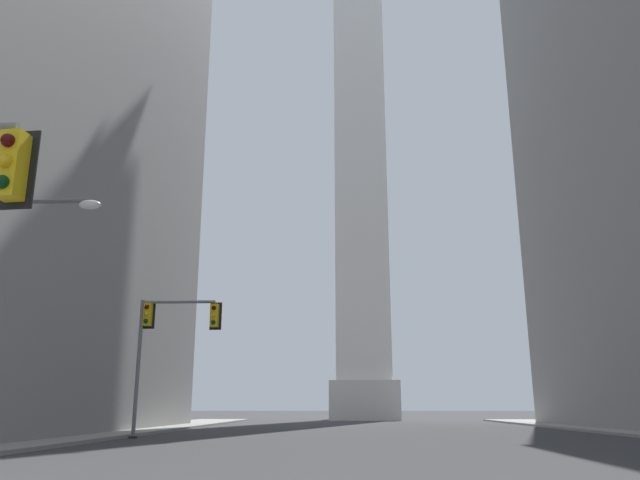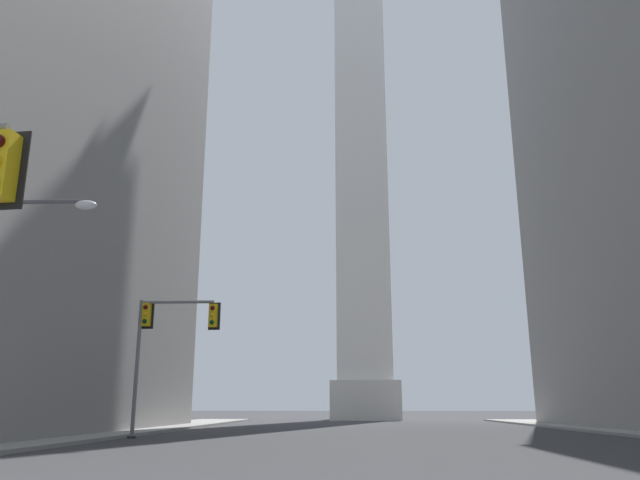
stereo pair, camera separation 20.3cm
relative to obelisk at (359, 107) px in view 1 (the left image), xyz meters
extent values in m
cube|color=gray|center=(-14.37, -43.98, -36.37)|extent=(5.00, 82.47, 0.15)
cube|color=silver|center=(0.00, 0.00, -34.44)|extent=(7.31, 7.31, 4.01)
cube|color=white|center=(0.00, 0.00, -0.18)|extent=(5.85, 5.85, 64.52)
cube|color=yellow|center=(-6.74, -59.93, -31.37)|extent=(0.37, 0.37, 1.10)
cube|color=black|center=(-6.72, -59.75, -31.37)|extent=(0.58, 0.08, 1.32)
sphere|color=#410907|center=(-6.76, -60.12, -31.03)|extent=(0.22, 0.22, 0.22)
sphere|color=yellow|center=(-6.76, -60.12, -31.37)|extent=(0.22, 0.22, 0.22)
sphere|color=#073410|center=(-6.76, -60.12, -31.71)|extent=(0.22, 0.22, 0.22)
cylinder|color=slate|center=(-11.48, -39.32, -33.24)|extent=(0.18, 0.18, 6.40)
cylinder|color=#262626|center=(-11.48, -39.32, -36.39)|extent=(0.40, 0.40, 0.10)
cube|color=yellow|center=(-11.19, -39.32, -30.75)|extent=(0.37, 0.37, 1.10)
cube|color=black|center=(-11.17, -39.14, -30.75)|extent=(0.58, 0.08, 1.32)
sphere|color=#410907|center=(-11.20, -39.51, -30.41)|extent=(0.22, 0.22, 0.22)
sphere|color=yellow|center=(-11.20, -39.51, -30.75)|extent=(0.22, 0.22, 0.22)
sphere|color=#073410|center=(-11.20, -39.51, -31.09)|extent=(0.22, 0.22, 0.22)
cylinder|color=slate|center=(-9.71, -39.32, -30.15)|extent=(3.54, 0.14, 0.14)
sphere|color=slate|center=(-11.48, -39.32, -30.15)|extent=(0.18, 0.18, 0.18)
cube|color=yellow|center=(-7.93, -39.32, -30.82)|extent=(0.37, 0.37, 1.10)
cube|color=black|center=(-7.92, -39.14, -30.82)|extent=(0.58, 0.08, 1.32)
sphere|color=#410907|center=(-7.95, -39.51, -30.48)|extent=(0.22, 0.22, 0.22)
sphere|color=yellow|center=(-7.95, -39.51, -30.82)|extent=(0.22, 0.22, 0.22)
sphere|color=#073410|center=(-7.95, -39.51, -31.16)|extent=(0.22, 0.22, 0.22)
cylinder|color=#4C4C51|center=(-10.37, -52.08, -29.28)|extent=(2.90, 0.12, 0.12)
ellipsoid|color=silver|center=(-8.92, -52.08, -29.40)|extent=(0.64, 0.36, 0.26)
camera|label=1|loc=(-1.51, -68.81, -35.01)|focal=35.00mm
camera|label=2|loc=(-1.31, -68.80, -35.01)|focal=35.00mm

